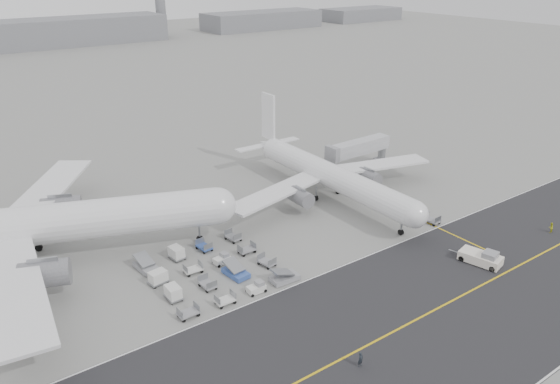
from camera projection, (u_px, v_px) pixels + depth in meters
ground at (294, 276)px, 81.23m from camera, size 700.00×700.00×0.00m
taxiway at (408, 324)px, 70.51m from camera, size 220.00×59.00×0.03m
horizon_buildings at (45, 47)px, 291.24m from camera, size 520.00×28.00×28.00m
control_tower at (161, 8)px, 326.13m from camera, size 7.00×7.00×31.25m
airliner_a at (32, 226)px, 82.46m from camera, size 60.27×59.15×21.80m
airliner_b at (329, 175)px, 105.87m from camera, size 48.13×48.67×16.79m
pushback_tug at (482, 258)px, 84.15m from camera, size 4.42×8.36×2.36m
jet_bridge at (359, 149)px, 120.86m from camera, size 17.77×3.78×6.70m
gse_cluster at (214, 274)px, 81.53m from camera, size 24.78×23.98×2.12m
stray_dolly at (431, 223)px, 97.35m from camera, size 1.92×2.96×1.76m
ground_crew_a at (360, 360)px, 62.82m from camera, size 0.73×0.50×1.92m
ground_crew_b at (551, 228)px, 93.71m from camera, size 0.98×0.82×1.82m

